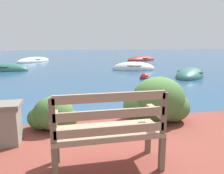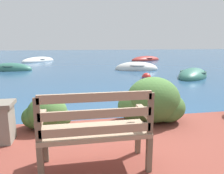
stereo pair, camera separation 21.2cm
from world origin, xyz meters
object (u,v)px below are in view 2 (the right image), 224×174
Objects in this scene: park_bench at (95,129)px; rowboat_nearest at (193,76)px; rowboat_mid at (136,69)px; mooring_buoy at (146,77)px; rowboat_distant at (38,61)px; rowboat_outer at (146,60)px; rowboat_far at (11,69)px.

park_bench reaches higher than rowboat_nearest.
rowboat_mid reaches higher than rowboat_nearest.
park_bench reaches higher than mooring_buoy.
rowboat_nearest reaches higher than mooring_buoy.
mooring_buoy is (6.02, -9.93, 0.01)m from rowboat_distant.
park_bench is at bearing -113.49° from mooring_buoy.
rowboat_distant is at bearing 151.14° from rowboat_outer.
mooring_buoy is at bearing 65.84° from park_bench.
rowboat_nearest reaches higher than rowboat_outer.
rowboat_mid is at bearing 72.83° from rowboat_nearest.
rowboat_mid is (-1.82, 3.12, 0.01)m from rowboat_nearest.
park_bench is 2.73× the size of mooring_buoy.
rowboat_outer is 9.20m from rowboat_distant.
rowboat_distant is (0.72, 5.71, -0.01)m from rowboat_far.
rowboat_far is 5.67× the size of mooring_buoy.
park_bench reaches higher than rowboat_far.
rowboat_far is at bearing 33.93° from rowboat_distant.
park_bench is at bearing -136.04° from rowboat_outer.
mooring_buoy is at bearing 158.24° from rowboat_far.
park_bench is 0.48× the size of rowboat_far.
rowboat_mid reaches higher than rowboat_distant.
rowboat_nearest reaches higher than rowboat_distant.
rowboat_mid is (3.50, 10.14, -0.63)m from park_bench.
rowboat_mid is at bearing 70.28° from park_bench.
rowboat_distant is at bearing 99.47° from park_bench.
rowboat_distant is (-8.33, 9.82, -0.01)m from rowboat_nearest.
rowboat_far is at bearing 107.85° from park_bench.
rowboat_far is 0.79× the size of rowboat_distant.
rowboat_nearest is at bearing 130.10° from rowboat_mid.
park_bench is 0.38× the size of rowboat_distant.
rowboat_nearest is at bearing 165.87° from rowboat_far.
rowboat_outer is 1.03× the size of rowboat_distant.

